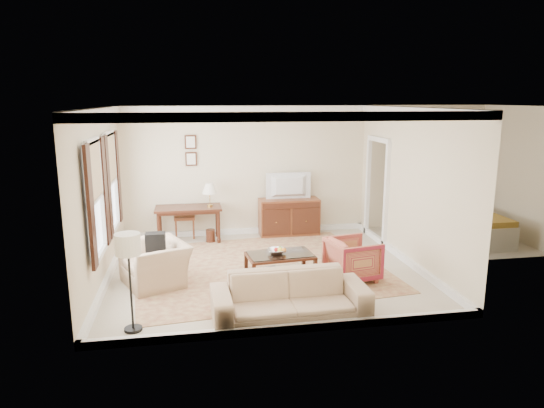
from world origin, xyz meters
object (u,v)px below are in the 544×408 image
object	(u,v)px
striped_armchair	(353,257)
sofa	(290,289)
sideboard	(289,217)
tv	(289,178)
writing_desk	(188,212)
club_armchair	(155,256)
coffee_table	(280,260)

from	to	relation	value
striped_armchair	sofa	bearing A→B (deg)	122.66
sideboard	tv	world-z (taller)	tv
writing_desk	striped_armchair	world-z (taller)	striped_armchair
sideboard	club_armchair	size ratio (longest dim) A/B	1.24
writing_desk	club_armchair	bearing A→B (deg)	-103.20
sideboard	striped_armchair	distance (m)	3.00
coffee_table	sofa	xyz separation A→B (m)	(-0.14, -1.47, 0.07)
writing_desk	club_armchair	world-z (taller)	club_armchair
sideboard	striped_armchair	world-z (taller)	sideboard
tv	coffee_table	world-z (taller)	tv
tv	coffee_table	distance (m)	3.00
tv	sideboard	bearing A→B (deg)	-90.00
tv	club_armchair	bearing A→B (deg)	42.21
sideboard	striped_armchair	size ratio (longest dim) A/B	1.69
coffee_table	club_armchair	world-z (taller)	club_armchair
writing_desk	tv	distance (m)	2.35
coffee_table	striped_armchair	distance (m)	1.24
writing_desk	sideboard	xyz separation A→B (m)	(2.25, 0.16, -0.24)
tv	striped_armchair	bearing A→B (deg)	99.56
tv	striped_armchair	distance (m)	3.12
coffee_table	sofa	distance (m)	1.47
club_armchair	sideboard	bearing A→B (deg)	109.46
writing_desk	coffee_table	bearing A→B (deg)	-59.78
sideboard	tv	size ratio (longest dim) A/B	1.39
writing_desk	coffee_table	distance (m)	3.03
coffee_table	club_armchair	xyz separation A→B (m)	(-2.08, 0.19, 0.11)
sideboard	sofa	world-z (taller)	sofa
sideboard	tv	xyz separation A→B (m)	(0.00, -0.02, 0.90)
sofa	coffee_table	bearing A→B (deg)	83.59
coffee_table	club_armchair	distance (m)	2.09
sideboard	club_armchair	xyz separation A→B (m)	(-2.81, -2.57, 0.06)
club_armchair	sofa	bearing A→B (deg)	26.61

